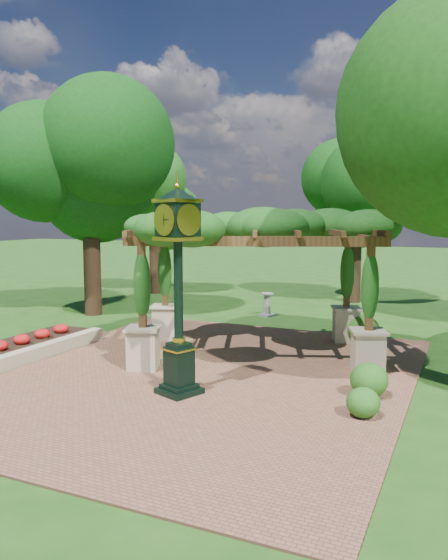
% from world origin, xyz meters
% --- Properties ---
extents(ground, '(120.00, 120.00, 0.00)m').
position_xyz_m(ground, '(0.00, 0.00, 0.00)').
color(ground, '#1E4714').
rests_on(ground, ground).
extents(brick_plaza, '(10.00, 12.00, 0.04)m').
position_xyz_m(brick_plaza, '(0.00, 1.00, 0.02)').
color(brick_plaza, brown).
rests_on(brick_plaza, ground).
extents(border_wall, '(0.35, 5.00, 0.40)m').
position_xyz_m(border_wall, '(-4.60, 0.50, 0.20)').
color(border_wall, '#C6B793').
rests_on(border_wall, ground).
extents(flower_bed, '(1.50, 5.00, 0.36)m').
position_xyz_m(flower_bed, '(-5.50, 0.50, 0.18)').
color(flower_bed, red).
rests_on(flower_bed, ground).
extents(pedestal_clock, '(1.16, 1.16, 4.56)m').
position_xyz_m(pedestal_clock, '(0.32, -0.58, 2.73)').
color(pedestal_clock, black).
rests_on(pedestal_clock, brick_plaza).
extents(pergola, '(7.57, 6.15, 4.12)m').
position_xyz_m(pergola, '(0.55, 3.37, 3.38)').
color(pergola, '#C4B692').
rests_on(pergola, brick_plaza).
extents(sundial, '(0.64, 0.64, 0.92)m').
position_xyz_m(sundial, '(-1.16, 9.11, 0.40)').
color(sundial, gray).
rests_on(sundial, ground).
extents(shrub_front, '(0.84, 0.84, 0.59)m').
position_xyz_m(shrub_front, '(4.25, -0.35, 0.33)').
color(shrub_front, '#245C1A').
rests_on(shrub_front, brick_plaza).
extents(shrub_mid, '(0.89, 0.89, 0.73)m').
position_xyz_m(shrub_mid, '(4.14, 0.95, 0.41)').
color(shrub_mid, '#245A19').
rests_on(shrub_mid, brick_plaza).
extents(shrub_back, '(1.16, 1.16, 0.87)m').
position_xyz_m(shrub_back, '(3.16, 5.72, 0.48)').
color(shrub_back, '#2B5619').
rests_on(shrub_back, brick_plaza).
extents(tree_west_near, '(5.05, 5.05, 7.85)m').
position_xyz_m(tree_west_near, '(-7.57, 6.58, 5.40)').
color(tree_west_near, '#382216').
rests_on(tree_west_near, ground).
extents(tree_west_far, '(3.44, 3.44, 6.81)m').
position_xyz_m(tree_west_far, '(-8.49, 12.76, 4.66)').
color(tree_west_far, '#332013').
rests_on(tree_west_far, ground).
extents(tree_north, '(3.84, 3.84, 7.35)m').
position_xyz_m(tree_north, '(1.16, 14.05, 5.02)').
color(tree_north, '#322114').
rests_on(tree_north, ground).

